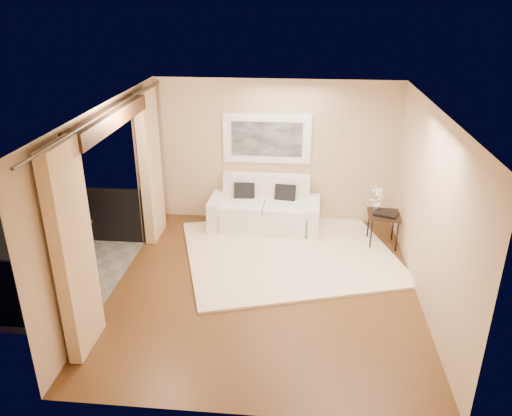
# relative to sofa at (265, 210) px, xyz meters

# --- Properties ---
(floor) EXTENTS (5.00, 5.00, 0.00)m
(floor) POSITION_rel_sofa_xyz_m (0.17, -2.09, -0.34)
(floor) COLOR brown
(floor) RESTS_ON ground
(room_shell) EXTENTS (5.00, 6.40, 5.00)m
(room_shell) POSITION_rel_sofa_xyz_m (-1.96, -2.09, 2.18)
(room_shell) COLOR white
(room_shell) RESTS_ON ground
(balcony) EXTENTS (1.81, 2.60, 1.17)m
(balcony) POSITION_rel_sofa_xyz_m (-3.14, -2.09, -0.17)
(balcony) COLOR #605B56
(balcony) RESTS_ON ground
(curtains) EXTENTS (0.16, 4.80, 2.64)m
(curtains) POSITION_rel_sofa_xyz_m (-1.94, -2.09, 0.99)
(curtains) COLOR #D6B383
(curtains) RESTS_ON ground
(artwork) EXTENTS (1.62, 0.07, 0.92)m
(artwork) POSITION_rel_sofa_xyz_m (-0.00, 0.37, 1.28)
(artwork) COLOR white
(artwork) RESTS_ON room_shell
(rug) EXTENTS (4.10, 3.81, 0.04)m
(rug) POSITION_rel_sofa_xyz_m (0.50, -0.99, -0.32)
(rug) COLOR #F8E6C8
(rug) RESTS_ON floor
(sofa) EXTENTS (2.04, 0.93, 0.97)m
(sofa) POSITION_rel_sofa_xyz_m (0.00, 0.00, 0.00)
(sofa) COLOR white
(sofa) RESTS_ON floor
(side_table) EXTENTS (0.57, 0.57, 0.59)m
(side_table) POSITION_rel_sofa_xyz_m (2.10, -0.52, 0.19)
(side_table) COLOR black
(side_table) RESTS_ON floor
(tray) EXTENTS (0.45, 0.39, 0.05)m
(tray) POSITION_rel_sofa_xyz_m (2.12, -0.57, 0.27)
(tray) COLOR black
(tray) RESTS_ON side_table
(orchid) EXTENTS (0.29, 0.27, 0.45)m
(orchid) POSITION_rel_sofa_xyz_m (1.98, -0.39, 0.48)
(orchid) COLOR white
(orchid) RESTS_ON side_table
(bistro_table) EXTENTS (0.66, 0.66, 0.67)m
(bistro_table) POSITION_rel_sofa_xyz_m (-2.72, -2.32, 0.24)
(bistro_table) COLOR black
(bistro_table) RESTS_ON balcony
(balcony_chair_far) EXTENTS (0.56, 0.56, 1.05)m
(balcony_chair_far) POSITION_rel_sofa_xyz_m (-3.18, -1.33, 0.27)
(balcony_chair_far) COLOR black
(balcony_chair_far) RESTS_ON balcony
(balcony_chair_near) EXTENTS (0.56, 0.57, 1.06)m
(balcony_chair_near) POSITION_rel_sofa_xyz_m (-2.65, -2.92, 0.28)
(balcony_chair_near) COLOR black
(balcony_chair_near) RESTS_ON balcony
(ice_bucket) EXTENTS (0.18, 0.18, 0.20)m
(ice_bucket) POSITION_rel_sofa_xyz_m (-2.87, -2.20, 0.43)
(ice_bucket) COLOR white
(ice_bucket) RESTS_ON bistro_table
(candle) EXTENTS (0.06, 0.06, 0.07)m
(candle) POSITION_rel_sofa_xyz_m (-2.65, -2.17, 0.36)
(candle) COLOR red
(candle) RESTS_ON bistro_table
(vase) EXTENTS (0.04, 0.04, 0.18)m
(vase) POSITION_rel_sofa_xyz_m (-2.76, -2.53, 0.42)
(vase) COLOR white
(vase) RESTS_ON bistro_table
(glass_a) EXTENTS (0.06, 0.06, 0.12)m
(glass_a) POSITION_rel_sofa_xyz_m (-2.64, -2.44, 0.39)
(glass_a) COLOR silver
(glass_a) RESTS_ON bistro_table
(glass_b) EXTENTS (0.06, 0.06, 0.12)m
(glass_b) POSITION_rel_sofa_xyz_m (-2.53, -2.34, 0.39)
(glass_b) COLOR silver
(glass_b) RESTS_ON bistro_table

